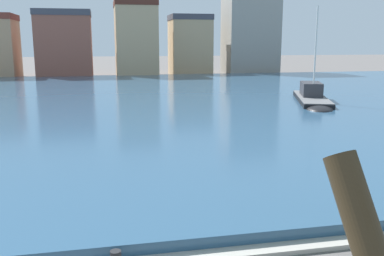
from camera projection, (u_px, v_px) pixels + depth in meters
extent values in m
cube|color=#2D5170|center=(154.00, 101.00, 34.55)|extent=(91.84, 50.46, 0.41)
cube|color=#ADA89E|center=(284.00, 249.00, 10.14)|extent=(91.84, 0.50, 0.12)
cube|color=black|center=(311.00, 102.00, 32.69)|extent=(4.76, 8.47, 0.72)
ellipsoid|color=black|center=(319.00, 110.00, 28.88)|extent=(2.72, 3.35, 0.69)
cube|color=slate|center=(312.00, 97.00, 32.61)|extent=(4.66, 8.30, 0.06)
cube|color=#333338|center=(311.00, 89.00, 33.11)|extent=(2.34, 3.21, 1.02)
cylinder|color=silver|center=(315.00, 53.00, 31.35)|extent=(0.12, 0.12, 6.71)
cylinder|color=silver|center=(311.00, 84.00, 33.24)|extent=(1.07, 2.75, 0.08)
cube|color=#8E5142|center=(65.00, 47.00, 58.43)|extent=(7.22, 6.44, 8.25)
cube|color=#42424C|center=(63.00, 13.00, 57.53)|extent=(7.36, 6.57, 0.80)
cube|color=tan|center=(136.00, 42.00, 59.96)|extent=(5.65, 6.65, 9.64)
cube|color=#51281E|center=(135.00, 4.00, 58.92)|extent=(5.76, 6.79, 0.80)
cube|color=tan|center=(190.00, 48.00, 63.77)|extent=(5.88, 5.37, 7.98)
cube|color=#42424C|center=(190.00, 18.00, 62.90)|extent=(5.99, 5.48, 0.80)
cube|color=gray|center=(250.00, 31.00, 64.85)|extent=(7.75, 5.83, 12.92)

